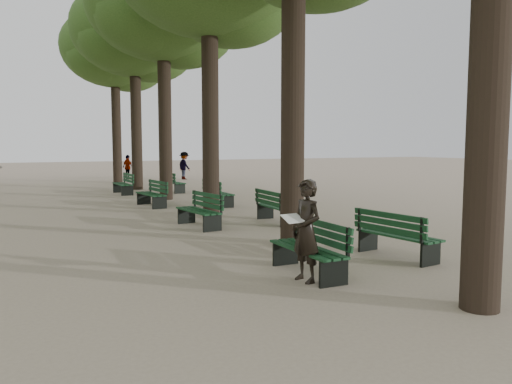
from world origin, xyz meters
name	(u,v)px	position (x,y,z in m)	size (l,w,h in m)	color
ground	(306,286)	(0.00, 0.00, 0.00)	(120.00, 120.00, 0.00)	tan
tree_central_3	(163,4)	(1.50, 13.00, 7.65)	(6.00, 6.00, 9.95)	#33261C
tree_central_4	(134,30)	(1.50, 18.00, 7.65)	(6.00, 6.00, 9.95)	#33261C
tree_central_5	(114,48)	(1.50, 23.00, 7.65)	(6.00, 6.00, 9.95)	#33261C
bench_left_0	(308,259)	(0.37, 0.54, 0.27)	(0.60, 1.81, 0.92)	black
bench_left_1	(199,217)	(0.37, 6.00, 0.27)	(0.76, 1.85, 0.92)	black
bench_left_2	(151,199)	(0.37, 10.97, 0.27)	(0.76, 1.85, 0.92)	black
bench_left_3	(123,188)	(0.37, 15.96, 0.27)	(0.63, 1.82, 0.92)	black
bench_right_0	(397,244)	(2.63, 0.86, 0.27)	(0.77, 1.85, 0.92)	black
bench_right_1	(277,213)	(2.63, 5.78, 0.27)	(0.67, 1.83, 0.92)	black
bench_right_2	(218,198)	(2.63, 10.19, 0.27)	(0.58, 1.80, 0.92)	black
bench_right_3	(173,186)	(2.63, 15.83, 0.27)	(0.77, 1.85, 0.92)	black
man_with_map	(306,231)	(0.13, 0.21, 0.83)	(0.65, 0.71, 1.66)	black
pedestrian_b	(184,166)	(5.77, 23.68, 0.87)	(1.13, 0.35, 1.74)	#262628
pedestrian_c	(128,167)	(2.59, 25.36, 0.77)	(0.90, 0.31, 1.54)	#262628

